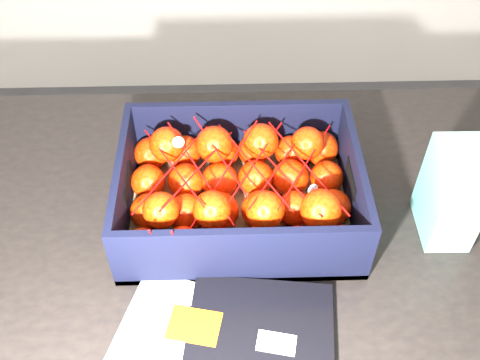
{
  "coord_description": "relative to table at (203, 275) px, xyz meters",
  "views": [
    {
      "loc": [
        0.11,
        -0.23,
        1.5
      ],
      "look_at": [
        0.13,
        0.37,
        0.86
      ],
      "focal_mm": 42.03,
      "sensor_mm": 36.0,
      "label": 1
    }
  ],
  "objects": [
    {
      "name": "produce_crate",
      "position": [
        0.07,
        0.07,
        0.14
      ],
      "size": [
        0.4,
        0.3,
        0.12
      ],
      "color": "olive",
      "rests_on": "table"
    },
    {
      "name": "mesh_net",
      "position": [
        0.06,
        0.06,
        0.21
      ],
      "size": [
        0.33,
        0.26,
        0.09
      ],
      "color": "red",
      "rests_on": "clementine_heap"
    },
    {
      "name": "retail_carton",
      "position": [
        0.41,
        0.02,
        0.18
      ],
      "size": [
        0.08,
        0.11,
        0.17
      ],
      "primitive_type": "cube",
      "rotation": [
        0.0,
        0.0,
        -0.02
      ],
      "color": "silver",
      "rests_on": "table"
    },
    {
      "name": "table",
      "position": [
        0.0,
        0.0,
        0.0
      ],
      "size": [
        1.2,
        0.8,
        0.75
      ],
      "color": "black",
      "rests_on": "ground"
    },
    {
      "name": "room_shell",
      "position": [
        -0.06,
        -0.33,
        0.6
      ],
      "size": [
        3.54,
        3.54,
        2.5
      ],
      "color": "silver",
      "rests_on": "ground"
    },
    {
      "name": "clementine_heap",
      "position": [
        0.07,
        0.07,
        0.15
      ],
      "size": [
        0.37,
        0.28,
        0.11
      ],
      "color": "red",
      "rests_on": "produce_crate"
    }
  ]
}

